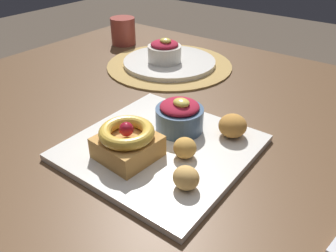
{
  "coord_description": "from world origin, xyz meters",
  "views": [
    {
      "loc": [
        0.33,
        -0.47,
        1.08
      ],
      "look_at": [
        0.03,
        -0.07,
        0.77
      ],
      "focal_mm": 36.02,
      "sensor_mm": 36.0,
      "label": 1
    }
  ],
  "objects_px": {
    "berry_ramekin": "(179,116)",
    "fritter_front": "(186,178)",
    "front_plate": "(161,147)",
    "cake_slice": "(127,141)",
    "fritter_middle": "(233,126)",
    "back_ramekin": "(165,51)",
    "fritter_back": "(185,148)",
    "back_plate": "(169,62)",
    "coffee_mug": "(123,31)"
  },
  "relations": [
    {
      "from": "berry_ramekin",
      "to": "fritter_front",
      "type": "relative_size",
      "value": 2.2
    },
    {
      "from": "front_plate",
      "to": "cake_slice",
      "type": "distance_m",
      "value": 0.07
    },
    {
      "from": "fritter_middle",
      "to": "back_ramekin",
      "type": "height_order",
      "value": "back_ramekin"
    },
    {
      "from": "cake_slice",
      "to": "fritter_back",
      "type": "relative_size",
      "value": 2.52
    },
    {
      "from": "fritter_back",
      "to": "fritter_middle",
      "type": "bearing_deg",
      "value": 72.71
    },
    {
      "from": "fritter_back",
      "to": "fritter_front",
      "type": "bearing_deg",
      "value": -54.3
    },
    {
      "from": "fritter_middle",
      "to": "fritter_front",
      "type": "bearing_deg",
      "value": -85.96
    },
    {
      "from": "fritter_middle",
      "to": "berry_ramekin",
      "type": "bearing_deg",
      "value": -155.91
    },
    {
      "from": "cake_slice",
      "to": "back_plate",
      "type": "bearing_deg",
      "value": 117.75
    },
    {
      "from": "berry_ramekin",
      "to": "cake_slice",
      "type": "bearing_deg",
      "value": -99.32
    },
    {
      "from": "back_ramekin",
      "to": "berry_ramekin",
      "type": "bearing_deg",
      "value": -48.02
    },
    {
      "from": "cake_slice",
      "to": "fritter_middle",
      "type": "xyz_separation_m",
      "value": [
        0.11,
        0.16,
        -0.01
      ]
    },
    {
      "from": "front_plate",
      "to": "coffee_mug",
      "type": "bearing_deg",
      "value": 139.4
    },
    {
      "from": "front_plate",
      "to": "berry_ramekin",
      "type": "height_order",
      "value": "berry_ramekin"
    },
    {
      "from": "front_plate",
      "to": "fritter_back",
      "type": "relative_size",
      "value": 7.55
    },
    {
      "from": "cake_slice",
      "to": "coffee_mug",
      "type": "relative_size",
      "value": 1.16
    },
    {
      "from": "fritter_middle",
      "to": "coffee_mug",
      "type": "xyz_separation_m",
      "value": [
        -0.54,
        0.29,
        0.01
      ]
    },
    {
      "from": "fritter_middle",
      "to": "back_ramekin",
      "type": "xyz_separation_m",
      "value": [
        -0.32,
        0.21,
        0.01
      ]
    },
    {
      "from": "fritter_front",
      "to": "back_plate",
      "type": "bearing_deg",
      "value": 129.38
    },
    {
      "from": "front_plate",
      "to": "cake_slice",
      "type": "height_order",
      "value": "cake_slice"
    },
    {
      "from": "back_ramekin",
      "to": "fritter_middle",
      "type": "bearing_deg",
      "value": -34.04
    },
    {
      "from": "cake_slice",
      "to": "back_ramekin",
      "type": "distance_m",
      "value": 0.42
    },
    {
      "from": "fritter_front",
      "to": "fritter_back",
      "type": "bearing_deg",
      "value": 125.7
    },
    {
      "from": "fritter_front",
      "to": "fritter_middle",
      "type": "bearing_deg",
      "value": 94.04
    },
    {
      "from": "fritter_front",
      "to": "fritter_back",
      "type": "distance_m",
      "value": 0.07
    },
    {
      "from": "fritter_front",
      "to": "fritter_middle",
      "type": "xyz_separation_m",
      "value": [
        -0.01,
        0.16,
        0.0
      ]
    },
    {
      "from": "front_plate",
      "to": "berry_ramekin",
      "type": "bearing_deg",
      "value": 93.69
    },
    {
      "from": "back_plate",
      "to": "berry_ramekin",
      "type": "bearing_deg",
      "value": -50.3
    },
    {
      "from": "fritter_front",
      "to": "back_ramekin",
      "type": "relative_size",
      "value": 0.44
    },
    {
      "from": "berry_ramekin",
      "to": "fritter_front",
      "type": "height_order",
      "value": "berry_ramekin"
    },
    {
      "from": "fritter_front",
      "to": "fritter_middle",
      "type": "distance_m",
      "value": 0.16
    },
    {
      "from": "back_plate",
      "to": "coffee_mug",
      "type": "distance_m",
      "value": 0.24
    },
    {
      "from": "berry_ramekin",
      "to": "back_plate",
      "type": "bearing_deg",
      "value": 129.7
    },
    {
      "from": "fritter_middle",
      "to": "coffee_mug",
      "type": "relative_size",
      "value": 0.61
    },
    {
      "from": "cake_slice",
      "to": "back_plate",
      "type": "relative_size",
      "value": 0.38
    },
    {
      "from": "fritter_middle",
      "to": "fritter_back",
      "type": "bearing_deg",
      "value": -107.29
    },
    {
      "from": "cake_slice",
      "to": "berry_ramekin",
      "type": "height_order",
      "value": "berry_ramekin"
    },
    {
      "from": "front_plate",
      "to": "fritter_back",
      "type": "xyz_separation_m",
      "value": [
        0.05,
        -0.0,
        0.02
      ]
    },
    {
      "from": "cake_slice",
      "to": "fritter_back",
      "type": "distance_m",
      "value": 0.09
    },
    {
      "from": "berry_ramekin",
      "to": "back_ramekin",
      "type": "distance_m",
      "value": 0.34
    },
    {
      "from": "fritter_middle",
      "to": "fritter_back",
      "type": "xyz_separation_m",
      "value": [
        -0.03,
        -0.1,
        -0.0
      ]
    },
    {
      "from": "fritter_middle",
      "to": "back_ramekin",
      "type": "relative_size",
      "value": 0.57
    },
    {
      "from": "fritter_front",
      "to": "back_plate",
      "type": "relative_size",
      "value": 0.16
    },
    {
      "from": "cake_slice",
      "to": "coffee_mug",
      "type": "xyz_separation_m",
      "value": [
        -0.44,
        0.45,
        0.0
      ]
    },
    {
      "from": "front_plate",
      "to": "cake_slice",
      "type": "xyz_separation_m",
      "value": [
        -0.02,
        -0.06,
        0.03
      ]
    },
    {
      "from": "fritter_middle",
      "to": "fritter_back",
      "type": "height_order",
      "value": "fritter_middle"
    },
    {
      "from": "fritter_front",
      "to": "coffee_mug",
      "type": "xyz_separation_m",
      "value": [
        -0.56,
        0.46,
        0.01
      ]
    },
    {
      "from": "fritter_front",
      "to": "back_ramekin",
      "type": "bearing_deg",
      "value": 130.92
    },
    {
      "from": "back_plate",
      "to": "cake_slice",
      "type": "bearing_deg",
      "value": -62.25
    },
    {
      "from": "front_plate",
      "to": "back_plate",
      "type": "distance_m",
      "value": 0.4
    }
  ]
}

